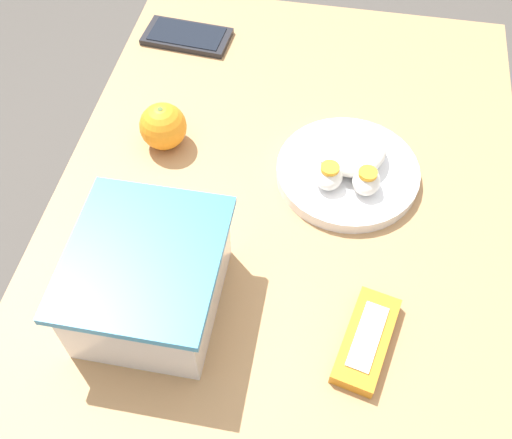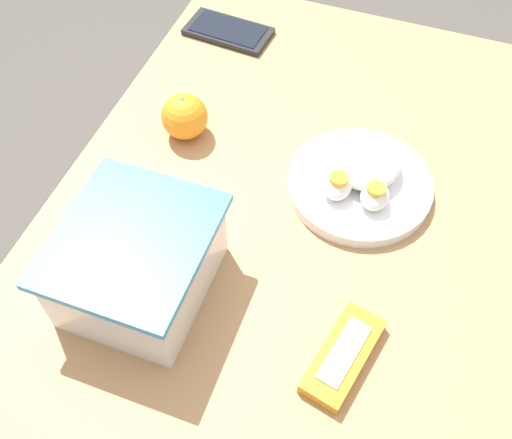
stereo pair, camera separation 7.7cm
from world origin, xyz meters
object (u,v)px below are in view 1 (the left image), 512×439
object	(u,v)px
cell_phone	(187,36)
food_container	(150,283)
candy_bar	(366,340)
orange_fruit	(163,126)
rice_plate	(349,165)

from	to	relation	value
cell_phone	food_container	bearing A→B (deg)	-170.14
candy_bar	cell_phone	bearing A→B (deg)	33.86
orange_fruit	rice_plate	bearing A→B (deg)	-92.96
food_container	cell_phone	bearing A→B (deg)	9.86
food_container	rice_plate	world-z (taller)	food_container
food_container	candy_bar	distance (m)	0.26
food_container	orange_fruit	size ratio (longest dim) A/B	2.80
cell_phone	rice_plate	bearing A→B (deg)	-130.74
orange_fruit	cell_phone	xyz separation A→B (m)	(0.24, 0.03, -0.03)
rice_plate	candy_bar	size ratio (longest dim) A/B	1.52
orange_fruit	rice_plate	distance (m)	0.27
candy_bar	cell_phone	xyz separation A→B (m)	(0.51, 0.35, -0.00)
orange_fruit	rice_plate	world-z (taller)	orange_fruit
orange_fruit	candy_bar	world-z (taller)	orange_fruit
food_container	cell_phone	xyz separation A→B (m)	(0.51, 0.09, -0.04)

